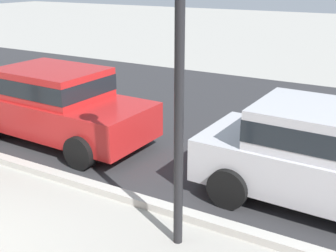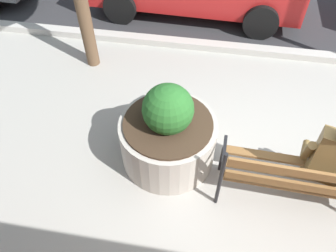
{
  "view_description": "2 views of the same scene",
  "coord_description": "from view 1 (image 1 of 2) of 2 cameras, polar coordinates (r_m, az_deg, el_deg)",
  "views": [
    {
      "loc": [
        4.76,
        -1.89,
        3.39
      ],
      "look_at": [
        1.17,
        4.32,
        0.8
      ],
      "focal_mm": 45.03,
      "sensor_mm": 36.0,
      "label": 1
    },
    {
      "loc": [
        -0.96,
        -2.1,
        3.47
      ],
      "look_at": [
        -1.38,
        0.4,
        0.6
      ],
      "focal_mm": 34.54,
      "sensor_mm": 36.0,
      "label": 2
    }
  ],
  "objects": [
    {
      "name": "street_surface",
      "position": [
        11.06,
        2.95,
        2.0
      ],
      "size": [
        60.0,
        9.0,
        0.01
      ],
      "primitive_type": "cube",
      "color": "#2D2D30",
      "rests_on": "ground"
    },
    {
      "name": "curb_stone",
      "position": [
        7.53,
        -13.37,
        -6.98
      ],
      "size": [
        60.0,
        0.2,
        0.12
      ],
      "primitive_type": "cube",
      "color": "#B2AFA8",
      "rests_on": "ground"
    },
    {
      "name": "parked_car_red",
      "position": [
        9.2,
        -14.76,
        3.1
      ],
      "size": [
        4.15,
        2.03,
        1.56
      ],
      "color": "#B21E1E",
      "rests_on": "ground"
    },
    {
      "name": "parked_car_silver",
      "position": [
        6.76,
        21.31,
        -3.75
      ],
      "size": [
        4.15,
        2.03,
        1.56
      ],
      "color": "#B7B7BC",
      "rests_on": "ground"
    },
    {
      "name": "lamp_post",
      "position": [
        4.88,
        1.58,
        9.95
      ],
      "size": [
        0.32,
        0.32,
        3.9
      ],
      "color": "black",
      "rests_on": "ground"
    }
  ]
}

